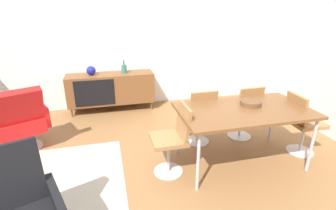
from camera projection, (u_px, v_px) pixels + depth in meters
name	position (u px, v px, depth m)	size (l,w,h in m)	color
ground_plane	(128.00, 183.00, 2.94)	(8.32, 8.32, 0.00)	olive
wall_back	(110.00, 35.00, 4.78)	(6.80, 0.12, 2.80)	white
sideboard	(111.00, 88.00, 4.84)	(1.60, 0.45, 0.72)	brown
vase_cobalt	(124.00, 69.00, 4.77)	(0.10, 0.10, 0.25)	#337266
vase_sculptural_dark	(91.00, 71.00, 4.64)	(0.17, 0.17, 0.16)	navy
dining_table	(244.00, 112.00, 3.10)	(1.60, 0.90, 0.74)	brown
wooden_bowl_on_table	(251.00, 103.00, 3.19)	(0.26, 0.26, 0.06)	brown
dining_chair_back_left	(200.00, 114.00, 3.61)	(0.40, 0.43, 0.86)	#9E7042
dining_chair_back_right	(244.00, 110.00, 3.77)	(0.42, 0.44, 0.86)	#9E7042
dining_chair_near_window	(173.00, 137.00, 2.98)	(0.43, 0.40, 0.86)	#9E7042
dining_chair_far_end	(302.00, 121.00, 3.39)	(0.45, 0.42, 0.86)	#9E7042
lounge_chair_red	(19.00, 120.00, 3.43)	(0.86, 0.84, 0.95)	red
area_rug	(24.00, 190.00, 2.81)	(2.20, 1.70, 0.01)	#B7AD99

